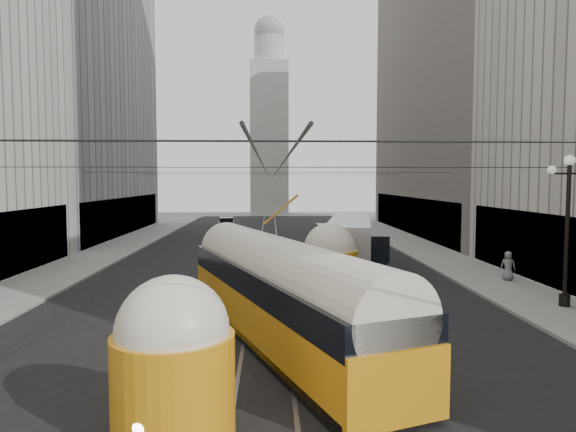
{
  "coord_description": "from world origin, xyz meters",
  "views": [
    {
      "loc": [
        0.16,
        -2.98,
        5.47
      ],
      "look_at": [
        0.84,
        16.89,
        4.08
      ],
      "focal_mm": 32.0,
      "sensor_mm": 36.0,
      "label": 1
    }
  ],
  "objects": [
    {
      "name": "road",
      "position": [
        0.0,
        32.5,
        0.0
      ],
      "size": [
        20.0,
        85.0,
        0.02
      ],
      "primitive_type": "cube",
      "color": "black",
      "rests_on": "ground"
    },
    {
      "name": "sidewalk_left",
      "position": [
        -12.0,
        36.0,
        0.07
      ],
      "size": [
        4.0,
        72.0,
        0.15
      ],
      "primitive_type": "cube",
      "color": "gray",
      "rests_on": "ground"
    },
    {
      "name": "sidewalk_right",
      "position": [
        12.0,
        36.0,
        0.07
      ],
      "size": [
        4.0,
        72.0,
        0.15
      ],
      "primitive_type": "cube",
      "color": "gray",
      "rests_on": "ground"
    },
    {
      "name": "rail_left",
      "position": [
        -0.75,
        32.5,
        0.0
      ],
      "size": [
        0.12,
        85.0,
        0.04
      ],
      "primitive_type": "cube",
      "color": "gray",
      "rests_on": "ground"
    },
    {
      "name": "rail_right",
      "position": [
        0.75,
        32.5,
        0.0
      ],
      "size": [
        0.12,
        85.0,
        0.04
      ],
      "primitive_type": "cube",
      "color": "gray",
      "rests_on": "ground"
    },
    {
      "name": "building_left_far",
      "position": [
        -19.99,
        48.0,
        14.31
      ],
      "size": [
        12.6,
        28.6,
        28.6
      ],
      "color": "#999999",
      "rests_on": "ground"
    },
    {
      "name": "building_right_far",
      "position": [
        20.0,
        48.0,
        16.31
      ],
      "size": [
        12.6,
        32.6,
        32.6
      ],
      "color": "#514C47",
      "rests_on": "ground"
    },
    {
      "name": "distant_tower",
      "position": [
        0.0,
        80.0,
        14.97
      ],
      "size": [
        6.0,
        6.0,
        31.36
      ],
      "color": "#B2AFA8",
      "rests_on": "ground"
    },
    {
      "name": "lamppost_right_mid",
      "position": [
        12.6,
        18.0,
        3.74
      ],
      "size": [
        1.86,
        0.44,
        6.37
      ],
      "color": "black",
      "rests_on": "sidewalk_right"
    },
    {
      "name": "catenary",
      "position": [
        0.12,
        31.49,
        5.88
      ],
      "size": [
        25.0,
        72.0,
        0.23
      ],
      "color": "black",
      "rests_on": "ground"
    },
    {
      "name": "streetcar",
      "position": [
        0.5,
        13.94,
        1.74
      ],
      "size": [
        7.32,
        15.37,
        3.56
      ],
      "color": "orange",
      "rests_on": "ground"
    },
    {
      "name": "city_bus",
      "position": [
        5.19,
        29.16,
        1.65
      ],
      "size": [
        4.57,
        12.21,
        3.02
      ],
      "color": "#B3B6B9",
      "rests_on": "ground"
    },
    {
      "name": "sedan_white_far",
      "position": [
        5.18,
        42.17,
        0.71
      ],
      "size": [
        2.06,
        4.94,
        1.56
      ],
      "color": "white",
      "rests_on": "ground"
    },
    {
      "name": "sedan_dark_far",
      "position": [
        -4.82,
        54.67,
        0.59
      ],
      "size": [
        2.05,
        4.26,
        1.3
      ],
      "color": "black",
      "rests_on": "ground"
    },
    {
      "name": "pedestrian_sidewalk_right",
      "position": [
        12.79,
        23.61,
        0.93
      ],
      "size": [
        0.87,
        0.68,
        1.56
      ],
      "primitive_type": "imported",
      "rotation": [
        0.0,
        0.0,
        2.83
      ],
      "color": "slate",
      "rests_on": "sidewalk_right"
    }
  ]
}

